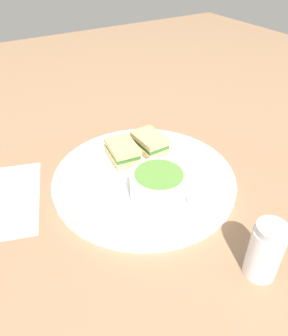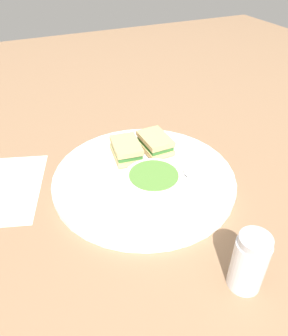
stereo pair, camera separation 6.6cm
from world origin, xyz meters
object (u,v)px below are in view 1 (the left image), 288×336
spoon (188,171)px  salt_shaker (265,251)px  sandwich_half_near (150,142)px  soup_bowl (159,186)px  sandwich_half_far (123,151)px

spoon → salt_shaker: salt_shaker is taller
sandwich_half_near → soup_bowl: bearing=153.1°
spoon → sandwich_half_near: bearing=46.5°
spoon → salt_shaker: size_ratio=1.07×
sandwich_half_near → salt_shaker: (-0.36, 0.02, 0.01)m
salt_shaker → spoon: bearing=-10.7°
soup_bowl → spoon: (0.03, -0.10, -0.03)m
sandwich_half_near → salt_shaker: bearing=176.0°
soup_bowl → salt_shaker: 0.21m
sandwich_half_far → salt_shaker: bearing=-172.9°
spoon → sandwich_half_far: size_ratio=1.17×
soup_bowl → salt_shaker: (-0.20, -0.05, -0.00)m
spoon → soup_bowl: bearing=146.2°
sandwich_half_near → sandwich_half_far: 0.07m
spoon → sandwich_half_far: bearing=73.7°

